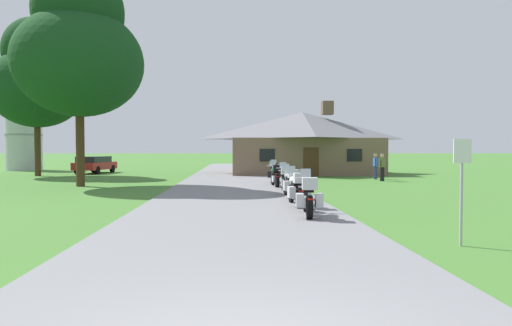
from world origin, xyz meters
The scene contains 16 objects.
ground_plane centered at (0.00, 20.00, 0.00)m, with size 500.00×500.00×0.00m, color #42752D.
asphalt_driveway centered at (0.00, 18.00, 0.03)m, with size 6.40×80.00×0.06m, color slate.
motorcycle_red_nearest_to_camera centered at (2.01, 8.72, 0.61)m, with size 0.82×2.08×1.30m.
motorcycle_white_second_in_row centered at (2.02, 11.11, 0.61)m, with size 0.79×2.08×1.30m.
motorcycle_silver_third_in_row centered at (2.15, 13.75, 0.61)m, with size 0.81×2.08×1.30m.
motorcycle_red_fourth_in_row centered at (2.21, 16.41, 0.62)m, with size 0.66×2.08×1.30m.
motorcycle_green_fifth_in_row centered at (2.04, 19.14, 0.62)m, with size 0.66×2.08×1.30m.
motorcycle_black_farthest_in_row centered at (2.20, 21.79, 0.61)m, with size 0.81×2.08×1.30m.
stone_lodge centered at (5.54, 32.96, 2.60)m, with size 12.12×8.98×5.94m.
bystander_blue_shirt_near_lodge centered at (9.23, 25.37, 0.95)m, with size 0.24×0.55×1.69m.
bystander_olive_shirt_beside_signpost centered at (9.10, 23.63, 0.95)m, with size 0.48×0.37×1.69m.
metal_signpost_roadside centered at (4.46, 4.96, 1.35)m, with size 0.36×0.06×2.14m.
tree_left_far centered at (-14.63, 30.28, 7.26)m, with size 6.72×6.72×11.67m.
tree_left_near centered at (-8.19, 20.40, 7.30)m, with size 6.65×6.65×11.66m.
metal_silo_distant centered at (-20.03, 39.94, 3.78)m, with size 3.32×3.32×7.55m.
parked_red_suv_far_left centered at (-11.61, 34.06, 0.78)m, with size 2.51×4.82×1.40m.
Camera 1 is at (-0.06, -3.76, 1.92)m, focal length 31.54 mm.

